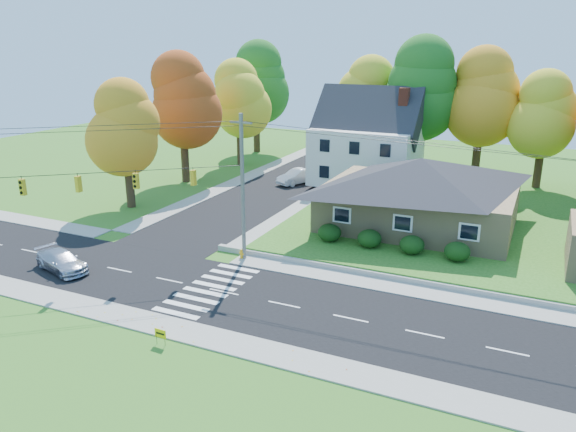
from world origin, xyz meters
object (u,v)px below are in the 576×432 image
ranch_house (419,192)px  silver_sedan (62,261)px  fire_hydrant (242,254)px  white_car (297,177)px

ranch_house → silver_sedan: ranch_house is taller
ranch_house → fire_hydrant: size_ratio=20.13×
ranch_house → silver_sedan: size_ratio=3.28×
ranch_house → fire_hydrant: ranch_house is taller
white_car → fire_hydrant: white_car is taller
ranch_house → fire_hydrant: (-9.67, -10.88, -2.92)m
silver_sedan → ranch_house: bearing=-31.4°
fire_hydrant → white_car: bearing=103.8°
ranch_house → white_car: 18.09m
ranch_house → silver_sedan: 26.28m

